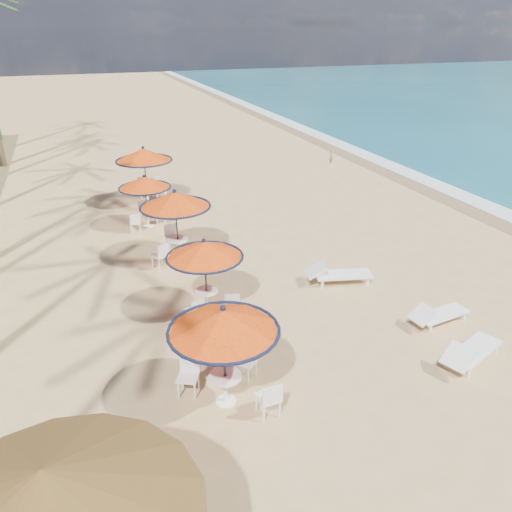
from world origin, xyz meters
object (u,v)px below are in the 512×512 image
(station_2, at_px, (174,206))
(station_3, at_px, (145,189))
(station_0, at_px, (225,332))
(lounger_mid, at_px, (437,314))
(lounger_far, at_px, (337,273))
(station_4, at_px, (146,161))
(lounger_near, at_px, (470,352))
(palapa, at_px, (48,498))
(station_1, at_px, (205,257))

(station_2, xyz_separation_m, station_3, (-0.46, 3.37, -0.34))
(station_2, bearing_deg, station_0, -94.15)
(lounger_mid, bearing_deg, lounger_far, 107.86)
(station_4, bearing_deg, lounger_near, -70.29)
(station_0, distance_m, palapa, 4.76)
(station_4, distance_m, palapa, 17.60)
(station_0, bearing_deg, lounger_far, 39.35)
(lounger_far, bearing_deg, palapa, -122.69)
(palapa, bearing_deg, lounger_far, 42.77)
(station_0, bearing_deg, lounger_mid, 8.56)
(station_2, bearing_deg, station_1, -89.29)
(lounger_far, xyz_separation_m, palapa, (-7.99, -7.39, 2.04))
(station_2, xyz_separation_m, station_4, (0.06, 6.26, -0.00))
(station_4, distance_m, lounger_mid, 14.04)
(station_4, bearing_deg, lounger_far, -66.84)
(station_0, relative_size, station_1, 1.08)
(station_3, relative_size, lounger_near, 1.04)
(station_0, height_order, station_4, station_4)
(station_1, distance_m, palapa, 8.12)
(station_2, relative_size, station_3, 1.17)
(station_1, distance_m, lounger_near, 6.98)
(lounger_near, bearing_deg, lounger_far, 80.74)
(station_4, xyz_separation_m, lounger_far, (4.19, -9.79, -1.55))
(station_2, distance_m, station_3, 3.42)
(station_4, bearing_deg, station_0, -92.50)
(station_3, bearing_deg, lounger_near, -63.79)
(station_2, distance_m, station_4, 6.26)
(station_3, height_order, lounger_near, station_3)
(lounger_near, height_order, lounger_far, lounger_far)
(station_0, relative_size, lounger_far, 1.13)
(lounger_near, xyz_separation_m, lounger_far, (-1.00, 4.69, 0.01))
(station_1, distance_m, lounger_mid, 6.40)
(station_2, relative_size, lounger_mid, 1.35)
(station_1, bearing_deg, station_4, 89.93)
(station_0, relative_size, station_4, 0.93)
(palapa, bearing_deg, station_3, 77.06)
(station_1, bearing_deg, lounger_near, -40.58)
(station_3, xyz_separation_m, lounger_mid, (6.11, -9.89, -1.25))
(station_2, xyz_separation_m, lounger_far, (4.25, -3.53, -1.55))
(station_2, xyz_separation_m, lounger_near, (5.24, -8.22, -1.56))
(station_4, bearing_deg, station_2, -90.54)
(station_4, bearing_deg, station_3, -100.16)
(lounger_near, bearing_deg, palapa, 175.45)
(station_4, xyz_separation_m, palapa, (-3.80, -17.18, 0.49))
(lounger_mid, relative_size, palapa, 0.49)
(lounger_near, relative_size, palapa, 0.55)
(station_1, relative_size, station_2, 0.89)
(station_2, distance_m, palapa, 11.55)
(station_3, distance_m, lounger_mid, 11.69)
(station_0, height_order, lounger_near, station_0)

